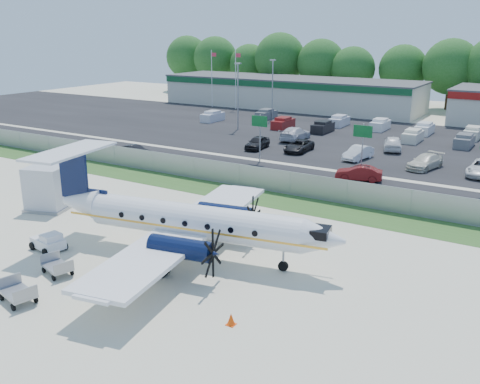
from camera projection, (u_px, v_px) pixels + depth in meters
The scene contains 29 objects.
ground at pixel (190, 251), 33.52m from camera, with size 170.00×170.00×0.00m, color beige.
grass_verge at pixel (279, 201), 43.30m from camera, with size 170.00×4.00×0.02m, color #2D561E.
access_road at pixel (314, 181), 49.01m from camera, with size 170.00×8.00×0.02m, color black.
parking_lot at pixel (384, 142), 66.13m from camera, with size 170.00×32.00×0.02m, color black.
perimeter_fence at pixel (290, 183), 44.64m from camera, with size 120.00×0.06×1.99m.
building_west at pixel (290, 93), 95.32m from camera, with size 46.40×12.40×5.24m.
sign_left at pixel (260, 128), 55.16m from camera, with size 1.80×0.26×5.00m.
sign_mid at pixel (363, 139), 49.65m from camera, with size 1.80×0.26×5.00m.
flagpole_west at pixel (212, 75), 94.73m from camera, with size 1.06×0.12×10.00m.
flagpole_east at pixel (236, 76), 92.23m from camera, with size 1.06×0.12×10.00m.
light_pole_nw at pixel (238, 92), 73.01m from camera, with size 0.90×0.35×9.09m.
light_pole_sw at pixel (273, 85), 81.17m from camera, with size 0.90×0.35×9.09m.
tree_line at pixel (442, 109), 93.86m from camera, with size 112.00×6.00×14.00m, color #1C5218, non-canonical shape.
aircraft at pixel (189, 220), 32.11m from camera, with size 19.50×19.13×5.96m.
pushback_tug at pixel (49, 242), 33.43m from camera, with size 2.32×1.83×1.16m.
baggage_cart_near at pixel (57, 266), 30.16m from camera, with size 2.18×1.66×1.01m.
baggage_cart_far at pixel (18, 293), 27.08m from camera, with size 2.32×1.71×1.09m.
service_container at pixel (49, 189), 41.03m from camera, with size 3.82×3.82×3.37m.
cone_nose at pixel (231, 319), 25.00m from camera, with size 0.42×0.42×0.60m.
cone_starboard_wing at pixel (238, 219), 38.42m from camera, with size 0.38×0.38×0.54m.
road_car_west at pixel (135, 157), 58.15m from camera, with size 1.42×4.06×1.34m, color black.
road_car_mid at pixel (358, 180), 49.19m from camera, with size 1.47×4.21×1.39m, color maroon.
parked_car_a at pixel (257, 149), 62.30m from camera, with size 1.75×4.35×1.48m, color black.
parked_car_b at pixel (299, 152), 60.87m from camera, with size 2.21×4.79×1.33m, color black.
parked_car_c at pixel (358, 160), 57.18m from camera, with size 1.55×4.43×1.46m, color silver.
parked_car_d at pixel (424, 169), 53.37m from camera, with size 2.01×4.94×1.43m, color beige.
parked_car_f at pixel (295, 140), 67.30m from camera, with size 2.34×5.74×1.67m, color silver.
parked_car_g at pixel (392, 150), 61.57m from camera, with size 1.99×4.95×1.69m, color silver.
far_parking_rows at pixel (395, 136), 70.21m from camera, with size 56.00×10.00×1.60m, color gray, non-canonical shape.
Camera 1 is at (18.91, -24.78, 13.24)m, focal length 40.00 mm.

